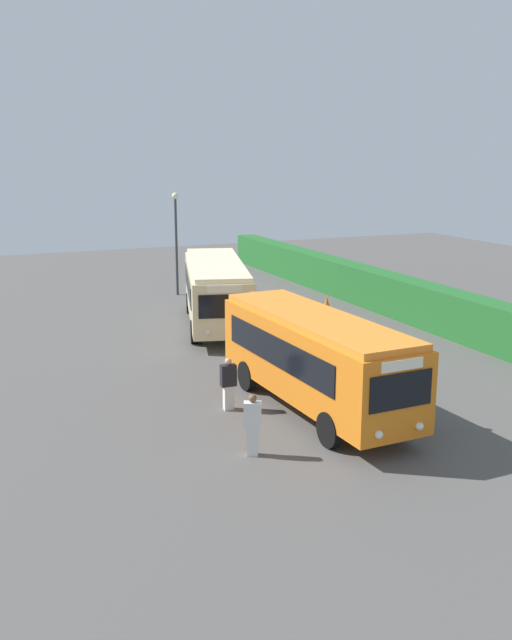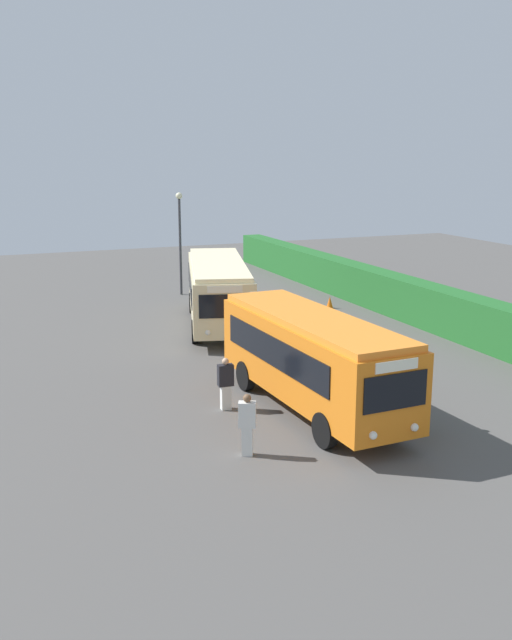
% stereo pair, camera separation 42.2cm
% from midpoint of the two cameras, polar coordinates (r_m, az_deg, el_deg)
% --- Properties ---
extents(ground_plane, '(64.00, 64.00, 0.00)m').
position_cam_midpoint_polar(ground_plane, '(29.48, 0.82, -2.08)').
color(ground_plane, '#514F4C').
extents(bus_cream, '(9.72, 5.02, 3.00)m').
position_cam_midpoint_polar(bus_cream, '(32.49, -3.57, 2.50)').
color(bus_cream, beige).
rests_on(bus_cream, ground_plane).
extents(bus_orange, '(8.75, 2.68, 3.02)m').
position_cam_midpoint_polar(bus_orange, '(21.84, 4.21, -2.90)').
color(bus_orange, orange).
rests_on(bus_orange, ground_plane).
extents(person_left, '(0.36, 0.48, 1.69)m').
position_cam_midpoint_polar(person_left, '(36.54, -1.25, 2.37)').
color(person_left, '#334C8C').
rests_on(person_left, ground_plane).
extents(person_center, '(0.29, 0.49, 1.67)m').
position_cam_midpoint_polar(person_center, '(22.12, -2.77, -5.06)').
color(person_center, silver).
rests_on(person_center, ground_plane).
extents(person_right, '(0.43, 0.53, 1.70)m').
position_cam_midpoint_polar(person_right, '(18.87, -0.92, -8.29)').
color(person_right, silver).
rests_on(person_right, ground_plane).
extents(person_far, '(0.42, 0.27, 1.82)m').
position_cam_midpoint_polar(person_far, '(21.31, 12.72, -5.84)').
color(person_far, '#4C6B47').
rests_on(person_far, ground_plane).
extents(hedge_row, '(44.00, 1.27, 1.93)m').
position_cam_midpoint_polar(hedge_row, '(33.22, 13.48, 1.03)').
color(hedge_row, '#226328').
rests_on(hedge_row, ground_plane).
extents(traffic_cone, '(0.36, 0.36, 0.60)m').
position_cam_midpoint_polar(traffic_cone, '(36.71, 5.36, 1.44)').
color(traffic_cone, orange).
rests_on(traffic_cone, ground_plane).
extents(lamppost, '(0.36, 0.36, 5.67)m').
position_cam_midpoint_polar(lamppost, '(39.70, -6.73, 7.03)').
color(lamppost, '#38383D').
rests_on(lamppost, ground_plane).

